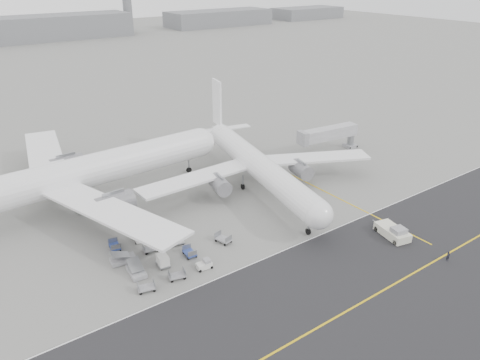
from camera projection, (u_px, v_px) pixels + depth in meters
ground at (227, 264)px, 71.01m from camera, size 700.00×700.00×0.00m
taxiway at (338, 316)px, 60.41m from camera, size 220.00×59.00×0.03m
horizon_buildings at (23, 42)px, 278.71m from camera, size 520.00×28.00×28.00m
control_tower at (127, 7)px, 312.76m from camera, size 7.00×7.00×31.25m
airliner_a at (72, 176)px, 85.48m from camera, size 63.40×62.58×21.86m
airliner_b at (257, 164)px, 93.62m from camera, size 49.05×50.10×17.50m
pushback_tug at (393, 232)px, 77.72m from camera, size 4.20×8.24×2.32m
jet_bridge at (329, 135)px, 111.84m from camera, size 17.05×4.95×6.37m
gse_cluster at (157, 258)px, 72.38m from camera, size 19.42×22.58×1.88m
stray_dolly at (223, 242)px, 76.65m from camera, size 2.22×2.94×1.61m
ground_crew_a at (448, 256)px, 71.37m from camera, size 0.70×0.53×1.72m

